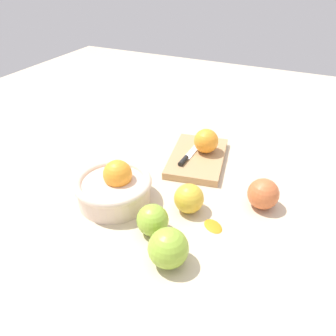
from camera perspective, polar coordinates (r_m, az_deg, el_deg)
The scene contains 10 objects.
ground_plane at distance 0.88m, azimuth 3.03°, elevation -3.92°, with size 2.40×2.40×0.00m, color beige.
bowl at distance 0.83m, azimuth -9.33°, elevation -3.28°, with size 0.19×0.19×0.11m.
cutting_board at distance 1.00m, azimuth 5.10°, elevation 1.77°, with size 0.24×0.16×0.02m, color tan.
orange_on_board at distance 0.99m, azimuth 6.62°, elevation 4.67°, with size 0.07×0.07×0.07m, color orange.
knife at distance 0.97m, azimuth 3.45°, elevation 2.08°, with size 0.16×0.02×0.01m.
apple_front_left at distance 0.79m, azimuth 3.64°, elevation -5.28°, with size 0.07×0.07×0.07m, color gold.
apple_front_center at distance 0.84m, azimuth 16.16°, elevation -4.32°, with size 0.08×0.08×0.08m, color #CC6638.
apple_mid_left at distance 0.74m, azimuth -2.69°, elevation -8.97°, with size 0.07×0.07×0.07m, color #8EB738.
apple_front_left_2 at distance 0.67m, azimuth 0.05°, elevation -13.70°, with size 0.08×0.08×0.08m, color #8EB738.
citrus_peel at distance 0.78m, azimuth 7.84°, elevation -9.77°, with size 0.05×0.04×0.01m, color orange.
Camera 1 is at (-0.65, -0.25, 0.53)m, focal length 35.19 mm.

